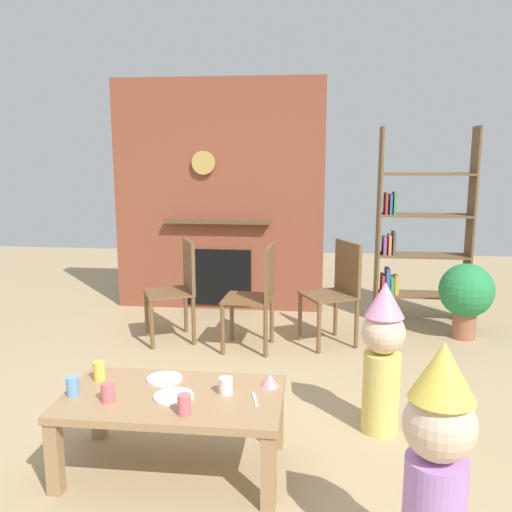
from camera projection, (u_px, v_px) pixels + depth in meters
ground_plane at (225, 425)px, 3.39m from camera, size 12.00×12.00×0.00m
brick_fireplace_feature at (219, 197)px, 5.76m from camera, size 2.20×0.28×2.40m
bookshelf at (416, 235)px, 5.41m from camera, size 0.90×0.28×1.90m
coffee_table at (173, 406)px, 2.86m from camera, size 1.14×0.64×0.42m
paper_cup_near_left at (99, 371)px, 3.02m from camera, size 0.06×0.06×0.11m
paper_cup_near_right at (108, 392)px, 2.77m from camera, size 0.07×0.07×0.10m
paper_cup_center at (184, 405)px, 2.63m from camera, size 0.07×0.07×0.10m
paper_cup_far_left at (226, 386)px, 2.85m from camera, size 0.07×0.07×0.09m
paper_cup_far_right at (72, 386)px, 2.83m from camera, size 0.06×0.06×0.10m
paper_plate_front at (165, 379)px, 3.04m from camera, size 0.20×0.20×0.01m
paper_plate_rear at (174, 396)px, 2.82m from camera, size 0.21×0.21×0.01m
birthday_cake_slice at (270, 380)px, 2.95m from camera, size 0.10×0.10×0.07m
table_fork at (255, 399)px, 2.79m from camera, size 0.05×0.15×0.01m
child_with_cone_hat at (437, 460)px, 2.06m from camera, size 0.27×0.27×0.99m
child_in_pink at (383, 354)px, 3.24m from camera, size 0.26×0.26×0.92m
dining_chair_left at (179, 284)px, 4.85m from camera, size 0.53×0.53×0.90m
dining_chair_middle at (259, 291)px, 4.61m from camera, size 0.42×0.42×0.90m
dining_chair_right at (338, 286)px, 4.76m from camera, size 0.54×0.54×0.90m
potted_plant_tall at (466, 293)px, 4.91m from camera, size 0.48×0.48×0.68m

